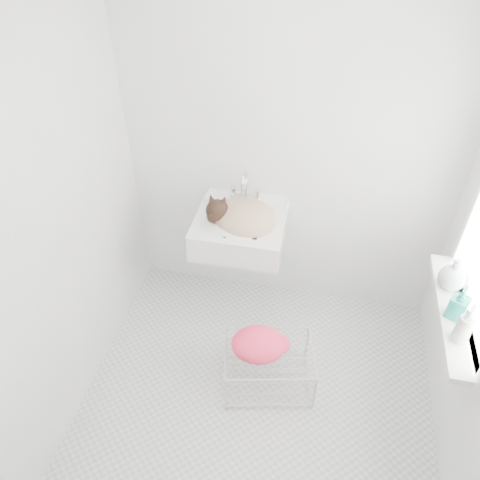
% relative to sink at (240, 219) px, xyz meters
% --- Properties ---
extents(floor, '(2.20, 2.00, 0.02)m').
position_rel_sink_xyz_m(floor, '(0.27, -0.74, -0.85)').
color(floor, silver).
rests_on(floor, ground).
extents(back_wall, '(2.20, 0.02, 2.50)m').
position_rel_sink_xyz_m(back_wall, '(0.27, 0.26, 0.40)').
color(back_wall, white).
rests_on(back_wall, ground).
extents(left_wall, '(0.02, 2.00, 2.50)m').
position_rel_sink_xyz_m(left_wall, '(-0.83, -0.74, 0.40)').
color(left_wall, white).
rests_on(left_wall, ground).
extents(windowsill, '(0.16, 0.88, 0.04)m').
position_rel_sink_xyz_m(windowsill, '(1.28, -0.54, -0.02)').
color(windowsill, white).
rests_on(windowsill, right_wall).
extents(sink, '(0.60, 0.52, 0.24)m').
position_rel_sink_xyz_m(sink, '(0.00, 0.00, 0.00)').
color(sink, white).
rests_on(sink, back_wall).
extents(faucet, '(0.22, 0.15, 0.22)m').
position_rel_sink_xyz_m(faucet, '(0.00, 0.18, 0.14)').
color(faucet, silver).
rests_on(faucet, sink).
extents(cat, '(0.47, 0.40, 0.28)m').
position_rel_sink_xyz_m(cat, '(0.01, -0.02, 0.04)').
color(cat, tan).
rests_on(cat, sink).
extents(wire_rack, '(0.62, 0.49, 0.33)m').
position_rel_sink_xyz_m(wire_rack, '(0.32, -0.62, -0.70)').
color(wire_rack, '#BDBCBC').
rests_on(wire_rack, floor).
extents(towel, '(0.37, 0.29, 0.14)m').
position_rel_sink_xyz_m(towel, '(0.25, -0.63, -0.49)').
color(towel, '#FF3000').
rests_on(towel, wire_rack).
extents(bottle_a, '(0.10, 0.10, 0.19)m').
position_rel_sink_xyz_m(bottle_a, '(1.27, -0.74, 0.00)').
color(bottle_a, silver).
rests_on(bottle_a, windowsill).
extents(bottle_b, '(0.12, 0.12, 0.20)m').
position_rel_sink_xyz_m(bottle_b, '(1.27, -0.58, 0.00)').
color(bottle_b, '#14796A').
rests_on(bottle_b, windowsill).
extents(bottle_c, '(0.19, 0.19, 0.19)m').
position_rel_sink_xyz_m(bottle_c, '(1.27, -0.36, 0.00)').
color(bottle_c, silver).
rests_on(bottle_c, windowsill).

